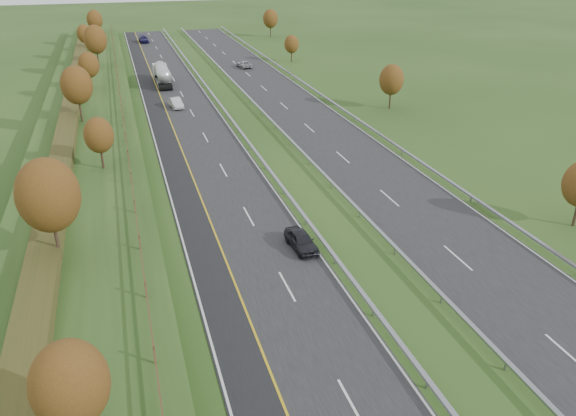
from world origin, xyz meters
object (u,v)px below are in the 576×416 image
Objects in this scene: car_small_far at (144,39)px; car_oncoming at (244,64)px; road_tanker at (162,74)px; car_dark_near at (301,240)px; car_silver_mid at (176,103)px.

car_oncoming is at bearing -69.03° from car_small_far.
road_tanker reaches higher than car_oncoming.
road_tanker is 2.66× the size of car_dark_near.
car_small_far reaches higher than car_oncoming.
car_oncoming is at bearing 51.05° from car_silver_mid.
car_small_far is at bearing 87.67° from car_dark_near.
car_dark_near is 46.98m from car_silver_mid.
road_tanker reaches higher than car_dark_near.
car_oncoming is (12.04, 73.59, -0.07)m from car_dark_near.
car_silver_mid is (0.35, -16.54, -1.11)m from road_tanker.
car_dark_near is 0.97× the size of car_silver_mid.
road_tanker is at bearing 84.06° from car_silver_mid.
car_small_far is at bearing 83.21° from car_silver_mid.
car_silver_mid is 0.81× the size of car_small_far.
road_tanker is 63.49m from car_dark_near.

